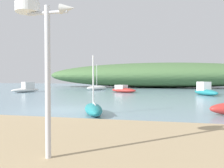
% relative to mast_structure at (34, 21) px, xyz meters
% --- Properties ---
extents(ground_plane, '(120.00, 120.00, 0.00)m').
position_rel_mast_structure_xyz_m(ground_plane, '(-3.00, 8.16, -3.16)').
color(ground_plane, '#7A99A8').
extents(distant_hill, '(46.84, 13.27, 4.98)m').
position_rel_mast_structure_xyz_m(distant_hill, '(1.97, 41.64, -0.67)').
color(distant_hill, '#476B3D').
rests_on(distant_hill, ground).
extents(mast_structure, '(1.35, 0.52, 3.59)m').
position_rel_mast_structure_xyz_m(mast_structure, '(0.00, 0.00, 0.00)').
color(mast_structure, silver).
rests_on(mast_structure, beach_sand).
extents(sailboat_by_sandbar, '(2.00, 3.21, 3.11)m').
position_rel_mast_structure_xyz_m(sailboat_by_sandbar, '(-0.82, 6.82, -2.87)').
color(sailboat_by_sandbar, teal).
rests_on(sailboat_by_sandbar, ground).
extents(motorboat_centre_water, '(2.92, 4.12, 1.39)m').
position_rel_mast_structure_xyz_m(motorboat_centre_water, '(-15.31, 22.62, -2.68)').
color(motorboat_centre_water, white).
rests_on(motorboat_centre_water, ground).
extents(motorboat_west_reach, '(4.10, 3.17, 1.00)m').
position_rel_mast_structure_xyz_m(motorboat_west_reach, '(-2.35, 24.83, -2.78)').
color(motorboat_west_reach, '#B72D28').
rests_on(motorboat_west_reach, ground).
extents(sailboat_far_left, '(3.24, 3.40, 4.06)m').
position_rel_mast_structure_xyz_m(sailboat_far_left, '(-7.36, 29.45, -2.80)').
color(sailboat_far_left, white).
rests_on(sailboat_far_left, ground).
extents(motorboat_east_reach, '(2.72, 3.96, 1.51)m').
position_rel_mast_structure_xyz_m(motorboat_east_reach, '(7.40, 22.10, -2.63)').
color(motorboat_east_reach, teal).
rests_on(motorboat_east_reach, ground).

